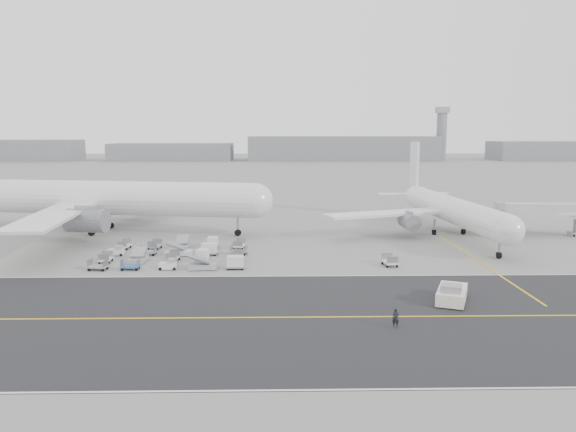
{
  "coord_description": "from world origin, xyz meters",
  "views": [
    {
      "loc": [
        1.38,
        -71.78,
        18.7
      ],
      "look_at": [
        3.06,
        12.0,
        5.58
      ],
      "focal_mm": 35.0,
      "sensor_mm": 36.0,
      "label": 1
    }
  ],
  "objects_px": {
    "control_tower": "(442,132)",
    "airliner_a": "(102,198)",
    "airliner_b": "(450,209)",
    "ground_crew_a": "(396,318)",
    "jet_bridge": "(540,213)",
    "pushback_tug": "(452,294)"
  },
  "relations": [
    {
      "from": "control_tower",
      "to": "airliner_a",
      "type": "distance_m",
      "value": 269.41
    },
    {
      "from": "airliner_b",
      "to": "ground_crew_a",
      "type": "bearing_deg",
      "value": -117.69
    },
    {
      "from": "airliner_a",
      "to": "jet_bridge",
      "type": "height_order",
      "value": "airliner_a"
    },
    {
      "from": "airliner_b",
      "to": "jet_bridge",
      "type": "bearing_deg",
      "value": -9.13
    },
    {
      "from": "pushback_tug",
      "to": "ground_crew_a",
      "type": "distance_m",
      "value": 10.96
    },
    {
      "from": "pushback_tug",
      "to": "ground_crew_a",
      "type": "xyz_separation_m",
      "value": [
        -7.75,
        -7.75,
        -0.0
      ]
    },
    {
      "from": "pushback_tug",
      "to": "airliner_a",
      "type": "bearing_deg",
      "value": 162.06
    },
    {
      "from": "jet_bridge",
      "to": "airliner_b",
      "type": "bearing_deg",
      "value": -179.6
    },
    {
      "from": "airliner_a",
      "to": "ground_crew_a",
      "type": "bearing_deg",
      "value": -130.07
    },
    {
      "from": "control_tower",
      "to": "jet_bridge",
      "type": "relative_size",
      "value": 1.98
    },
    {
      "from": "airliner_a",
      "to": "pushback_tug",
      "type": "relative_size",
      "value": 7.97
    },
    {
      "from": "airliner_a",
      "to": "airliner_b",
      "type": "distance_m",
      "value": 62.33
    },
    {
      "from": "control_tower",
      "to": "ground_crew_a",
      "type": "relative_size",
      "value": 16.83
    },
    {
      "from": "airliner_a",
      "to": "control_tower",
      "type": "bearing_deg",
      "value": -19.33
    },
    {
      "from": "control_tower",
      "to": "ground_crew_a",
      "type": "height_order",
      "value": "control_tower"
    },
    {
      "from": "ground_crew_a",
      "to": "airliner_a",
      "type": "bearing_deg",
      "value": 146.2
    },
    {
      "from": "airliner_b",
      "to": "jet_bridge",
      "type": "xyz_separation_m",
      "value": [
        15.57,
        -1.09,
        -0.49
      ]
    },
    {
      "from": "pushback_tug",
      "to": "jet_bridge",
      "type": "xyz_separation_m",
      "value": [
        27.17,
        37.72,
        3.19
      ]
    },
    {
      "from": "jet_bridge",
      "to": "pushback_tug",
      "type": "bearing_deg",
      "value": -121.35
    },
    {
      "from": "airliner_b",
      "to": "pushback_tug",
      "type": "distance_m",
      "value": 40.67
    },
    {
      "from": "control_tower",
      "to": "airliner_b",
      "type": "xyz_separation_m",
      "value": [
        -68.04,
        -239.52,
        -11.65
      ]
    },
    {
      "from": "airliner_b",
      "to": "pushback_tug",
      "type": "relative_size",
      "value": 5.86
    }
  ]
}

